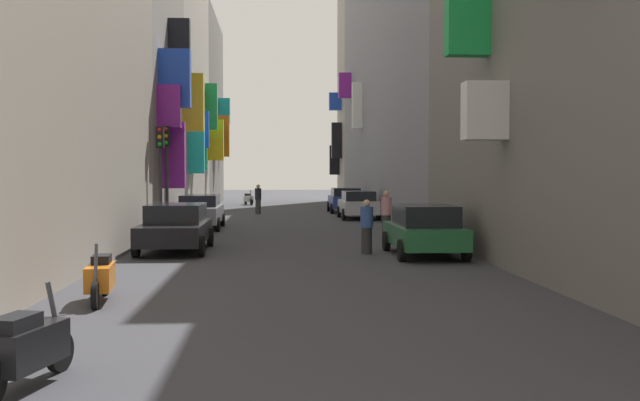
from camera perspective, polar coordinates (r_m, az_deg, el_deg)
ground_plane at (r=32.26m, az=-2.62°, el=-2.02°), size 140.00×140.00×0.00m
building_left_mid_b at (r=42.87m, az=-13.84°, el=10.65°), size 7.05×13.29×17.47m
building_left_mid_c at (r=55.98m, az=-11.39°, el=7.10°), size 7.05×13.76×14.41m
building_right_mid_a at (r=42.17m, az=8.29°, el=12.11°), size 6.90×30.41×19.30m
building_right_mid_b at (r=60.22m, az=4.57°, el=10.21°), size 7.01×6.34×21.59m
parked_car_grey at (r=30.61m, az=-9.68°, el=-0.84°), size 1.92×4.37×1.45m
parked_car_black at (r=21.98m, az=-11.57°, el=-2.07°), size 2.02×4.42×1.44m
parked_car_silver at (r=36.94m, az=3.10°, el=-0.29°), size 1.94×4.16×1.46m
parked_car_green at (r=20.51m, az=8.43°, el=-2.33°), size 1.95×3.96×1.47m
parked_car_blue at (r=42.95m, az=2.06°, el=0.08°), size 2.01×3.91×1.49m
scooter_orange at (r=13.71m, az=-17.34°, el=-5.92°), size 0.57×1.93×1.13m
scooter_black at (r=8.58m, az=-22.66°, el=-10.87°), size 0.69×1.77×1.13m
scooter_white at (r=53.52m, az=-5.80°, el=0.14°), size 0.80×1.88×1.13m
pedestrian_crossing at (r=25.92m, az=5.39°, el=-1.13°), size 0.50×0.50×1.75m
pedestrian_near_left at (r=41.37m, az=-5.02°, el=0.11°), size 0.43×0.43×1.74m
pedestrian_near_right at (r=20.85m, az=3.80°, el=-2.15°), size 0.49×0.49×1.60m
traffic_light_near_corner at (r=25.54m, az=-12.78°, el=3.00°), size 0.26×0.34×4.03m
traffic_light_far_corner at (r=26.79m, az=-12.28°, el=3.10°), size 0.26×0.34×4.13m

